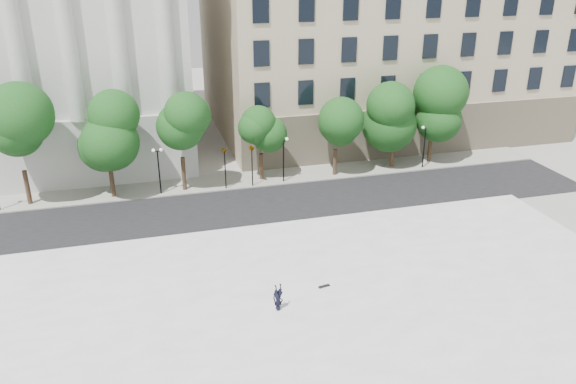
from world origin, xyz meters
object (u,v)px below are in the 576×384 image
at_px(traffic_light_west, 224,149).
at_px(skateboard, 324,286).
at_px(traffic_light_east, 252,145).
at_px(person_lying, 278,306).

bearing_deg(traffic_light_west, skateboard, -80.48).
relative_size(traffic_light_west, traffic_light_east, 0.97).
xyz_separation_m(person_lying, skateboard, (3.17, 1.54, -0.18)).
height_order(traffic_light_west, traffic_light_east, traffic_light_east).
relative_size(person_lying, skateboard, 2.26).
bearing_deg(person_lying, traffic_light_east, 73.49).
bearing_deg(skateboard, traffic_light_west, 88.27).
bearing_deg(traffic_light_east, skateboard, -88.01).
distance_m(traffic_light_west, person_lying, 19.17).
height_order(person_lying, skateboard, person_lying).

